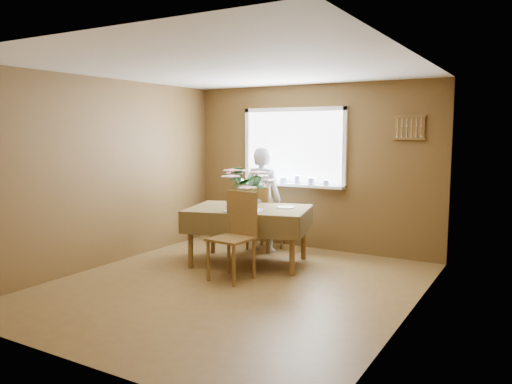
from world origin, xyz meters
The scene contains 15 objects.
floor centered at (0.00, 0.00, 0.00)m, with size 4.50×4.50×0.00m, color brown.
ceiling centered at (0.00, 0.00, 2.50)m, with size 4.50×4.50×0.00m, color white.
wall_back centered at (0.00, 2.25, 1.25)m, with size 4.00×4.00×0.00m, color brown.
wall_front centered at (0.00, -2.25, 1.25)m, with size 4.00×4.00×0.00m, color brown.
wall_left centered at (-2.00, 0.00, 1.25)m, with size 4.50×4.50×0.00m, color brown.
wall_right centered at (2.00, 0.00, 1.25)m, with size 4.50×4.50×0.00m, color brown.
window_assembly centered at (-0.30, 2.20, 1.35)m, with size 1.72×0.20×1.22m.
spoon_rack centered at (1.45, 2.22, 1.85)m, with size 0.44×0.05×0.33m.
dining_table centered at (-0.35, 0.96, 0.68)m, with size 1.82×1.46×0.78m.
chair_far centered at (-0.58, 1.70, 0.55)m, with size 0.48×0.48×1.02m.
chair_near centered at (-0.14, 0.29, 0.57)m, with size 0.50×0.50×1.07m.
seated_woman centered at (-0.54, 1.67, 0.79)m, with size 0.57×0.38×1.57m, color white.
flower_bouquet centered at (-0.27, 0.74, 1.12)m, with size 0.63×0.63×0.54m.
side_plate centered at (0.08, 1.21, 0.78)m, with size 0.25×0.25×0.01m, color white.
table_knife centered at (-0.16, 0.74, 0.78)m, with size 0.02×0.23×0.00m, color silver.
Camera 1 is at (3.08, -4.75, 1.80)m, focal length 35.00 mm.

